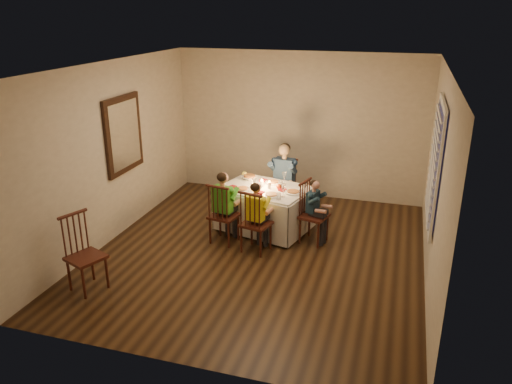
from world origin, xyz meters
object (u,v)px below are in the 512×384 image
(chair_adult, at_px, (283,213))
(child_yellow, at_px, (256,250))
(serving_bowl, at_px, (249,178))
(dining_table, at_px, (265,200))
(chair_end, at_px, (313,242))
(child_green, at_px, (225,242))
(child_teal, at_px, (313,242))
(chair_extra, at_px, (90,289))
(chair_near_right, at_px, (256,250))
(adult, at_px, (283,213))
(chair_near_left, at_px, (225,242))

(chair_adult, height_order, child_yellow, child_yellow)
(chair_adult, height_order, serving_bowl, serving_bowl)
(dining_table, relative_size, chair_end, 1.62)
(child_green, distance_m, child_yellow, 0.55)
(dining_table, distance_m, child_teal, 0.99)
(chair_extra, relative_size, serving_bowl, 4.14)
(dining_table, height_order, chair_near_right, dining_table)
(child_green, bearing_deg, chair_end, -153.75)
(adult, bearing_deg, chair_near_right, -84.37)
(chair_adult, bearing_deg, chair_near_left, -106.49)
(chair_end, xyz_separation_m, serving_bowl, (-1.17, 0.54, 0.72))
(chair_extra, height_order, serving_bowl, serving_bowl)
(chair_near_left, distance_m, chair_end, 1.33)
(chair_adult, relative_size, chair_end, 1.00)
(adult, xyz_separation_m, child_green, (-0.57, -1.31, 0.00))
(chair_end, xyz_separation_m, child_teal, (0.00, 0.00, 0.00))
(chair_end, height_order, child_teal, child_teal)
(chair_adult, relative_size, child_teal, 0.97)
(dining_table, bearing_deg, child_yellow, -69.26)
(dining_table, xyz_separation_m, chair_near_right, (0.09, -0.77, -0.49))
(chair_adult, height_order, chair_extra, chair_extra)
(chair_near_right, bearing_deg, child_green, -1.88)
(chair_end, distance_m, adult, 1.16)
(child_green, bearing_deg, child_teal, -153.75)
(chair_end, distance_m, chair_extra, 3.21)
(chair_near_left, relative_size, chair_end, 1.00)
(dining_table, xyz_separation_m, chair_end, (0.82, -0.24, -0.49))
(dining_table, xyz_separation_m, adult, (0.13, 0.69, -0.49))
(chair_near_right, relative_size, child_teal, 0.97)
(child_green, xyz_separation_m, serving_bowl, (0.10, 0.92, 0.72))
(child_yellow, bearing_deg, chair_end, -131.68)
(chair_end, distance_m, child_teal, 0.00)
(dining_table, relative_size, child_yellow, 1.46)
(chair_near_left, height_order, child_teal, child_teal)
(chair_near_left, bearing_deg, chair_end, -153.75)
(child_teal, height_order, serving_bowl, serving_bowl)
(chair_near_right, xyz_separation_m, chair_end, (0.73, 0.52, 0.00))
(dining_table, height_order, chair_end, dining_table)
(chair_near_left, relative_size, adult, 0.77)
(adult, relative_size, child_yellow, 1.17)
(adult, bearing_deg, child_yellow, -84.37)
(chair_adult, distance_m, chair_near_right, 1.45)
(dining_table, distance_m, child_green, 0.91)
(chair_adult, bearing_deg, chair_end, -46.08)
(chair_end, xyz_separation_m, adult, (-0.70, 0.93, 0.00))
(chair_near_right, bearing_deg, serving_bowl, -55.02)
(chair_near_left, bearing_deg, chair_near_right, 174.78)
(chair_adult, xyz_separation_m, child_yellow, (-0.04, -1.45, 0.00))
(chair_adult, bearing_deg, child_yellow, -84.37)
(chair_extra, height_order, child_yellow, child_yellow)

